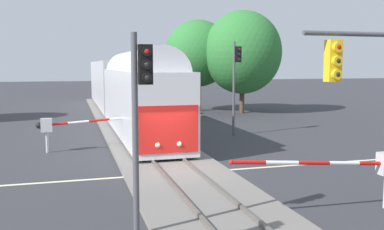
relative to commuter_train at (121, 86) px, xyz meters
The scene contains 10 objects.
ground_plane 19.55m from the commuter_train, 90.01° to the right, with size 220.00×220.00×0.00m, color #333338.
road_centre_stripe 19.55m from the commuter_train, 90.01° to the right, with size 44.00×0.20×0.01m.
railway_track 19.54m from the commuter_train, 90.01° to the right, with size 4.40×80.00×0.32m.
commuter_train is the anchor object (origin of this frame).
crossing_gate_near 25.92m from the commuter_train, 79.41° to the right, with size 5.87×0.40×1.89m.
crossing_gate_far 14.15m from the commuter_train, 109.67° to the right, with size 5.98×0.40×1.84m.
traffic_signal_median 26.03m from the commuter_train, 95.48° to the right, with size 0.53×0.38×5.36m.
traffic_signal_far_side 12.42m from the commuter_train, 60.70° to the right, with size 0.53×0.38×6.02m.
oak_far_right 12.00m from the commuter_train, ahead, with size 7.32×7.32×9.63m.
elm_centre_background 9.62m from the commuter_train, 28.84° to the left, with size 6.43×6.43×8.95m.
Camera 1 is at (-4.17, -17.31, 4.55)m, focal length 40.46 mm.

